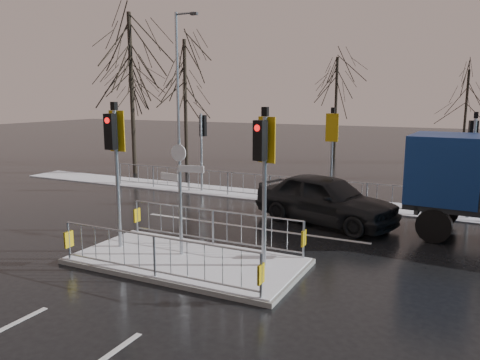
% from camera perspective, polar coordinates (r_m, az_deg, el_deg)
% --- Properties ---
extents(ground, '(120.00, 120.00, 0.00)m').
position_cam_1_polar(ground, '(12.45, -6.46, -10.07)').
color(ground, black).
rests_on(ground, ground).
extents(snow_verge, '(30.00, 2.00, 0.04)m').
position_cam_1_polar(snow_verge, '(19.94, 6.97, -2.29)').
color(snow_verge, white).
rests_on(snow_verge, ground).
extents(lane_markings, '(8.00, 11.38, 0.01)m').
position_cam_1_polar(lane_markings, '(12.19, -7.32, -10.52)').
color(lane_markings, silver).
rests_on(lane_markings, ground).
extents(traffic_island, '(6.00, 3.04, 4.15)m').
position_cam_1_polar(traffic_island, '(12.34, -6.52, -8.34)').
color(traffic_island, slate).
rests_on(traffic_island, ground).
extents(far_kerb_fixtures, '(18.00, 0.65, 3.83)m').
position_cam_1_polar(far_kerb_fixtures, '(19.18, 7.36, 0.25)').
color(far_kerb_fixtures, '#9399A0').
rests_on(far_kerb_fixtures, ground).
extents(car_far_lane, '(5.34, 3.34, 1.70)m').
position_cam_1_polar(car_far_lane, '(16.18, 10.38, -2.30)').
color(car_far_lane, black).
rests_on(car_far_lane, ground).
extents(flatbed_truck, '(6.91, 2.87, 3.14)m').
position_cam_1_polar(flatbed_truck, '(15.81, 27.18, -0.52)').
color(flatbed_truck, black).
rests_on(flatbed_truck, ground).
extents(tree_near_a, '(4.75, 4.75, 8.97)m').
position_cam_1_polar(tree_near_a, '(26.84, -13.18, 13.79)').
color(tree_near_a, black).
rests_on(tree_near_a, ground).
extents(tree_near_b, '(4.00, 4.00, 7.55)m').
position_cam_1_polar(tree_near_b, '(26.54, -6.72, 11.94)').
color(tree_near_b, black).
rests_on(tree_near_b, ground).
extents(tree_near_c, '(3.50, 3.50, 6.61)m').
position_cam_1_polar(tree_near_c, '(29.98, -13.00, 10.31)').
color(tree_near_c, black).
rests_on(tree_near_c, ground).
extents(tree_far_a, '(3.75, 3.75, 7.08)m').
position_cam_1_polar(tree_far_a, '(32.89, 11.68, 10.88)').
color(tree_far_a, black).
rests_on(tree_far_a, ground).
extents(tree_far_b, '(3.25, 3.25, 6.14)m').
position_cam_1_polar(tree_far_b, '(33.81, 25.92, 8.97)').
color(tree_far_b, black).
rests_on(tree_far_b, ground).
extents(street_lamp_left, '(1.25, 0.18, 8.20)m').
position_cam_1_polar(street_lamp_left, '(23.16, -7.46, 10.57)').
color(street_lamp_left, '#9399A0').
rests_on(street_lamp_left, ground).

